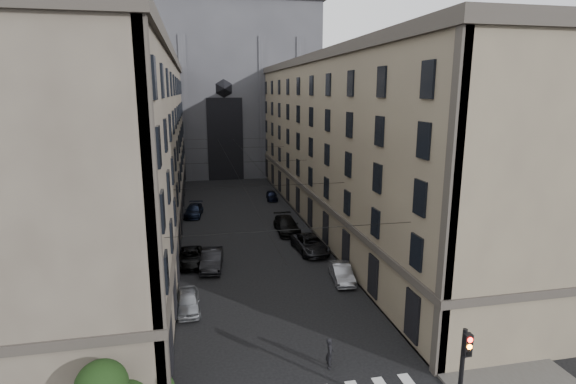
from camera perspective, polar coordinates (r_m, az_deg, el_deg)
sidewalk_left at (r=51.75m, az=-17.19°, el=-4.70°), size 7.00×80.00×0.15m
sidewalk_right at (r=53.84m, az=5.67°, el=-3.51°), size 7.00×80.00×0.15m
building_left at (r=50.27m, az=-21.23°, el=5.34°), size 13.60×60.60×18.85m
building_right at (r=53.01m, az=8.94°, el=6.37°), size 13.60×60.60×18.85m
gothic_tower at (r=88.44m, az=-8.70°, el=14.31°), size 35.00×23.00×58.00m
traffic_light_right at (r=22.03m, az=21.30°, el=-20.37°), size 0.34×0.50×5.20m
tram_wires at (r=49.80m, az=-5.65°, el=3.63°), size 14.00×60.00×0.43m
car_left_near at (r=32.94m, az=-12.57°, el=-13.40°), size 1.72×4.10×1.39m
car_left_midnear at (r=39.79m, az=-9.64°, el=-8.43°), size 2.29×5.07×1.61m
car_left_midfar at (r=41.06m, az=-12.27°, el=-8.07°), size 2.37×4.91×1.35m
car_left_far at (r=56.44m, az=-11.88°, el=-2.31°), size 2.61×5.05×1.40m
car_right_near at (r=37.01m, az=6.83°, el=-10.18°), size 1.93×4.34×1.39m
car_right_midnear at (r=43.12m, az=2.84°, el=-6.62°), size 3.01×5.80×1.56m
car_right_midfar at (r=48.85m, az=-0.17°, el=-4.23°), size 2.33×5.66×1.64m
car_right_far at (r=63.50m, az=-2.07°, el=-0.43°), size 1.84×3.88×1.28m
pedestrian at (r=26.42m, az=5.31°, el=-19.68°), size 0.57×0.73×1.77m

